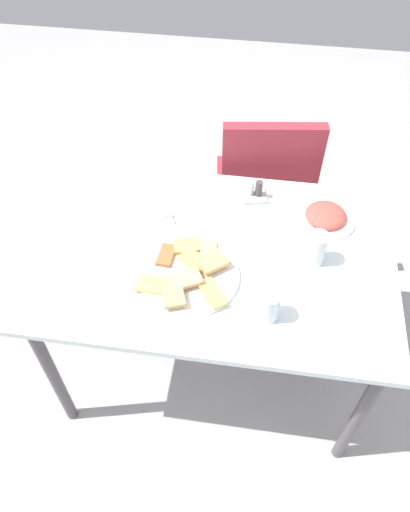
{
  "coord_description": "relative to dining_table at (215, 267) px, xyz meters",
  "views": [
    {
      "loc": [
        0.12,
        -1.09,
        2.01
      ],
      "look_at": [
        -0.03,
        -0.05,
        0.77
      ],
      "focal_mm": 34.88,
      "sensor_mm": 36.0,
      "label": 1
    }
  ],
  "objects": [
    {
      "name": "salad_plate_greens",
      "position": [
        0.37,
        0.21,
        0.1
      ],
      "size": [
        0.22,
        0.22,
        0.05
      ],
      "color": "white",
      "rests_on": "dining_table"
    },
    {
      "name": "pide_platter",
      "position": [
        -0.07,
        -0.11,
        0.09
      ],
      "size": [
        0.33,
        0.33,
        0.05
      ],
      "color": "white",
      "rests_on": "dining_table"
    },
    {
      "name": "fork",
      "position": [
        -0.26,
        0.13,
        0.09
      ],
      "size": [
        0.2,
        0.05,
        0.0
      ],
      "primitive_type": "cube",
      "rotation": [
        0.0,
        0.0,
        -0.16
      ],
      "color": "silver",
      "rests_on": "paper_napkin"
    },
    {
      "name": "ground_plane",
      "position": [
        0.0,
        0.0,
        -0.66
      ],
      "size": [
        6.0,
        6.0,
        0.0
      ],
      "primitive_type": "plane",
      "color": "#A5A3A2"
    },
    {
      "name": "spoon",
      "position": [
        -0.26,
        0.17,
        0.09
      ],
      "size": [
        0.18,
        0.06,
        0.0
      ],
      "primitive_type": "cube",
      "rotation": [
        0.0,
        0.0,
        -0.24
      ],
      "color": "silver",
      "rests_on": "paper_napkin"
    },
    {
      "name": "soda_can",
      "position": [
        0.33,
        0.01,
        0.14
      ],
      "size": [
        0.08,
        0.08,
        0.12
      ],
      "primitive_type": "cylinder",
      "rotation": [
        0.0,
        0.0,
        0.18
      ],
      "color": "silver",
      "rests_on": "dining_table"
    },
    {
      "name": "dining_table",
      "position": [
        0.0,
        0.0,
        0.0
      ],
      "size": [
        1.21,
        0.8,
        0.74
      ],
      "color": "white",
      "rests_on": "ground_plane"
    },
    {
      "name": "paper_napkin",
      "position": [
        -0.26,
        0.15,
        0.08
      ],
      "size": [
        0.13,
        0.13,
        0.0
      ],
      "primitive_type": "cube",
      "rotation": [
        0.0,
        0.0,
        0.12
      ],
      "color": "white",
      "rests_on": "dining_table"
    },
    {
      "name": "condiment_caddy",
      "position": [
        0.11,
        0.3,
        0.1
      ],
      "size": [
        0.11,
        0.11,
        0.07
      ],
      "color": "#B2B2B7",
      "rests_on": "dining_table"
    },
    {
      "name": "drinking_glass",
      "position": [
        0.19,
        -0.23,
        0.13
      ],
      "size": [
        0.07,
        0.07,
        0.11
      ],
      "primitive_type": "cylinder",
      "color": "silver",
      "rests_on": "dining_table"
    },
    {
      "name": "dining_chair",
      "position": [
        0.15,
        0.62,
        -0.14
      ],
      "size": [
        0.47,
        0.48,
        0.9
      ],
      "color": "maroon",
      "rests_on": "ground_plane"
    }
  ]
}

